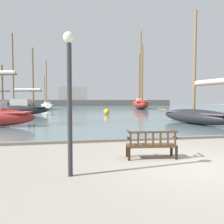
% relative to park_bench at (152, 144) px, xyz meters
% --- Properties ---
extents(ground_plane, '(160.00, 160.00, 0.00)m').
position_rel_park_bench_xyz_m(ground_plane, '(0.79, -0.80, -0.47)').
color(ground_plane, gray).
extents(harbor_water, '(100.00, 80.00, 0.08)m').
position_rel_park_bench_xyz_m(harbor_water, '(0.79, 43.20, -0.43)').
color(harbor_water, slate).
rests_on(harbor_water, ground).
extents(quay_edge_kerb, '(40.00, 0.30, 0.12)m').
position_rel_park_bench_xyz_m(quay_edge_kerb, '(0.79, 3.05, -0.41)').
color(quay_edge_kerb, slate).
rests_on(quay_edge_kerb, ground).
extents(park_bench, '(1.64, 0.68, 0.92)m').
position_rel_park_bench_xyz_m(park_bench, '(0.00, 0.00, 0.00)').
color(park_bench, black).
rests_on(park_bench, ground).
extents(sailboat_nearest_starboard, '(5.59, 13.50, 15.66)m').
position_rel_park_bench_xyz_m(sailboat_nearest_starboard, '(11.26, 35.91, 0.88)').
color(sailboat_nearest_starboard, maroon).
rests_on(sailboat_nearest_starboard, harbor_water).
extents(sailboat_far_port, '(3.64, 8.60, 9.17)m').
position_rel_park_bench_xyz_m(sailboat_far_port, '(-7.06, 35.51, 0.35)').
color(sailboat_far_port, silver).
rests_on(sailboat_far_port, harbor_water).
extents(sailboat_distant_harbor, '(3.50, 8.17, 8.58)m').
position_rel_park_bench_xyz_m(sailboat_distant_harbor, '(6.76, 8.45, 0.32)').
color(sailboat_distant_harbor, black).
rests_on(sailboat_distant_harbor, harbor_water).
extents(sailboat_centre_channel, '(9.44, 3.34, 9.61)m').
position_rel_park_bench_xyz_m(sailboat_centre_channel, '(-9.05, 20.90, 0.50)').
color(sailboat_centre_channel, black).
rests_on(sailboat_centre_channel, harbor_water).
extents(lamp_post, '(0.28, 0.28, 3.57)m').
position_rel_park_bench_xyz_m(lamp_post, '(-2.60, -1.19, 1.74)').
color(lamp_post, '#2D2D33').
rests_on(lamp_post, ground).
extents(channel_buoy, '(0.74, 0.74, 1.44)m').
position_rel_park_bench_xyz_m(channel_buoy, '(1.71, 19.77, -0.02)').
color(channel_buoy, gold).
rests_on(channel_buoy, harbor_water).
extents(far_breakwater, '(53.59, 2.40, 5.62)m').
position_rel_park_bench_xyz_m(far_breakwater, '(0.19, 58.07, 1.03)').
color(far_breakwater, '#66605B').
rests_on(far_breakwater, ground).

